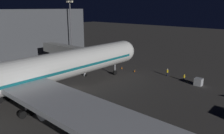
{
  "coord_description": "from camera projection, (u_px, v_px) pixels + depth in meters",
  "views": [
    {
      "loc": [
        -34.86,
        26.7,
        16.61
      ],
      "look_at": [
        -3.0,
        -9.29,
        3.5
      ],
      "focal_mm": 35.19,
      "sensor_mm": 36.0,
      "label": 1
    }
  ],
  "objects": [
    {
      "name": "traffic_cone_nose_port",
      "position": [
        135.0,
        71.0,
        58.41
      ],
      "size": [
        0.36,
        0.36,
        0.55
      ],
      "primitive_type": "cone",
      "color": "orange",
      "rests_on": "ground_plane"
    },
    {
      "name": "traffic_cone_nose_starboard",
      "position": [
        122.0,
        68.0,
        61.22
      ],
      "size": [
        0.36,
        0.36,
        0.55
      ],
      "primitive_type": "cone",
      "color": "orange",
      "rests_on": "ground_plane"
    },
    {
      "name": "baggage_container_near_belt",
      "position": [
        198.0,
        82.0,
        48.08
      ],
      "size": [
        1.59,
        1.51,
        1.63
      ],
      "primitive_type": "cube",
      "color": "#B7BABF",
      "rests_on": "ground_plane"
    },
    {
      "name": "airliner_at_gate",
      "position": [
        6.0,
        79.0,
        35.17
      ],
      "size": [
        59.25,
        66.93,
        17.81
      ],
      "color": "silver",
      "rests_on": "ground_plane"
    },
    {
      "name": "ground_plane",
      "position": [
        72.0,
        89.0,
        45.95
      ],
      "size": [
        320.0,
        320.0,
        0.0
      ],
      "primitive_type": "plane",
      "color": "#383533"
    },
    {
      "name": "ground_crew_by_belt_loader",
      "position": [
        184.0,
        77.0,
        50.95
      ],
      "size": [
        0.4,
        0.4,
        1.66
      ],
      "color": "black",
      "rests_on": "ground_plane"
    },
    {
      "name": "ground_crew_near_nose_gear",
      "position": [
        167.0,
        72.0,
        54.69
      ],
      "size": [
        0.4,
        0.4,
        1.87
      ],
      "color": "black",
      "rests_on": "ground_plane"
    },
    {
      "name": "jet_bridge",
      "position": [
        71.0,
        51.0,
        56.92
      ],
      "size": [
        18.82,
        3.4,
        7.12
      ],
      "color": "#9E9E99",
      "rests_on": "ground_plane"
    },
    {
      "name": "apron_floodlight_mast",
      "position": [
        71.0,
        25.0,
        74.16
      ],
      "size": [
        2.9,
        0.5,
        18.7
      ],
      "color": "#59595E",
      "rests_on": "ground_plane"
    }
  ]
}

